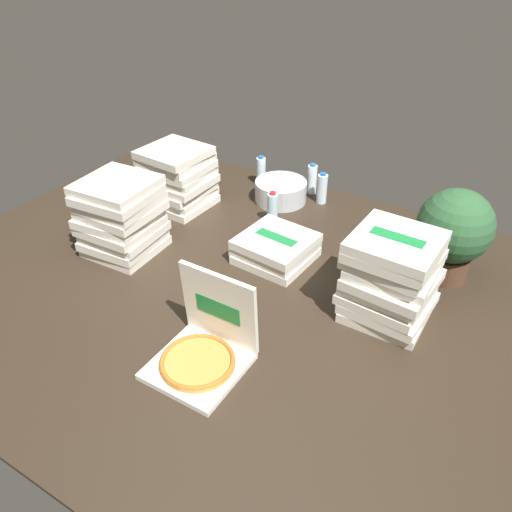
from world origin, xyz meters
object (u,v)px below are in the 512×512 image
object	(u,v)px
water_bottle_1	(312,179)
potted_plant	(454,231)
pizza_stack_center_far	(178,177)
water_bottle_0	(322,189)
pizza_stack_left_near	(276,248)
ice_bucket	(281,191)
water_bottle_3	(261,171)
pizza_stack_right_far	(391,277)
pizza_stack_left_far	(121,217)
water_bottle_2	(273,208)
open_pizza_box	(204,348)

from	to	relation	value
water_bottle_1	potted_plant	size ratio (longest dim) A/B	0.43
pizza_stack_center_far	water_bottle_0	distance (m)	0.89
pizza_stack_left_near	water_bottle_0	xyz separation A→B (m)	(-0.07, 0.69, 0.03)
ice_bucket	water_bottle_3	bearing A→B (deg)	149.44
ice_bucket	water_bottle_1	bearing A→B (deg)	59.78
water_bottle_1	water_bottle_3	bearing A→B (deg)	-168.59
water_bottle_1	potted_plant	world-z (taller)	potted_plant
pizza_stack_right_far	potted_plant	xyz separation A→B (m)	(0.15, 0.43, 0.05)
pizza_stack_left_far	pizza_stack_center_far	bearing A→B (deg)	97.61
water_bottle_0	water_bottle_2	xyz separation A→B (m)	(-0.14, -0.38, 0.00)
ice_bucket	water_bottle_3	distance (m)	0.26
pizza_stack_left_near	water_bottle_0	size ratio (longest dim) A/B	1.92
water_bottle_1	pizza_stack_left_far	bearing A→B (deg)	-116.08
water_bottle_3	potted_plant	world-z (taller)	potted_plant
pizza_stack_left_near	water_bottle_3	bearing A→B (deg)	126.02
pizza_stack_left_far	water_bottle_3	xyz separation A→B (m)	(0.21, 1.06, -0.11)
open_pizza_box	ice_bucket	distance (m)	1.43
pizza_stack_right_far	water_bottle_2	bearing A→B (deg)	152.79
pizza_stack_left_near	water_bottle_1	size ratio (longest dim) A/B	1.92
pizza_stack_left_near	water_bottle_1	bearing A→B (deg)	102.83
pizza_stack_left_far	pizza_stack_right_far	bearing A→B (deg)	9.54
pizza_stack_right_far	water_bottle_3	xyz separation A→B (m)	(-1.16, 0.83, -0.11)
pizza_stack_left_near	potted_plant	size ratio (longest dim) A/B	0.83
water_bottle_0	water_bottle_1	distance (m)	0.14
water_bottle_3	potted_plant	bearing A→B (deg)	-16.86
open_pizza_box	pizza_stack_left_near	size ratio (longest dim) A/B	0.97
pizza_stack_left_near	ice_bucket	world-z (taller)	pizza_stack_left_near
water_bottle_2	open_pizza_box	bearing A→B (deg)	-73.99
ice_bucket	pizza_stack_left_near	bearing A→B (deg)	-63.09
water_bottle_3	pizza_stack_right_far	bearing A→B (deg)	-35.64
pizza_stack_center_far	potted_plant	xyz separation A→B (m)	(1.59, 0.10, 0.08)
pizza_stack_center_far	water_bottle_3	world-z (taller)	pizza_stack_center_far
pizza_stack_left_far	pizza_stack_center_far	world-z (taller)	pizza_stack_left_far
open_pizza_box	potted_plant	xyz separation A→B (m)	(0.67, 1.10, 0.19)
ice_bucket	pizza_stack_left_far	bearing A→B (deg)	-115.14
pizza_stack_left_far	water_bottle_1	xyz separation A→B (m)	(0.55, 1.13, -0.11)
open_pizza_box	water_bottle_2	size ratio (longest dim) A/B	1.86
ice_bucket	water_bottle_1	distance (m)	0.23
open_pizza_box	pizza_stack_left_far	bearing A→B (deg)	152.48
pizza_stack_center_far	pizza_stack_right_far	bearing A→B (deg)	-12.94
pizza_stack_left_near	pizza_stack_center_far	bearing A→B (deg)	165.06
open_pizza_box	water_bottle_0	size ratio (longest dim) A/B	1.86
pizza_stack_left_near	water_bottle_3	size ratio (longest dim) A/B	1.92
pizza_stack_left_far	potted_plant	bearing A→B (deg)	23.61
pizza_stack_left_far	potted_plant	xyz separation A→B (m)	(1.52, 0.66, 0.05)
water_bottle_1	water_bottle_2	xyz separation A→B (m)	(-0.02, -0.47, 0.00)
water_bottle_1	water_bottle_0	bearing A→B (deg)	-37.98
open_pizza_box	water_bottle_1	xyz separation A→B (m)	(-0.29, 1.57, 0.02)
pizza_stack_right_far	water_bottle_2	xyz separation A→B (m)	(-0.84, 0.43, -0.11)
water_bottle_2	pizza_stack_left_near	bearing A→B (deg)	-57.36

